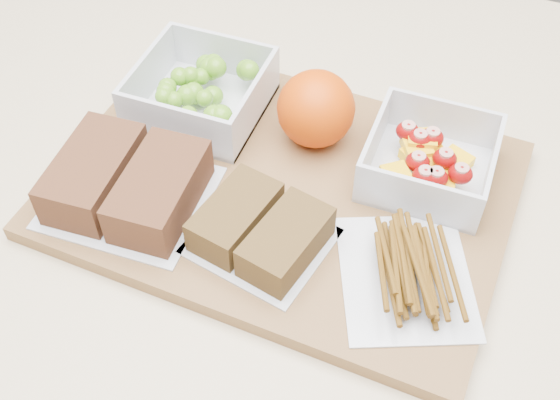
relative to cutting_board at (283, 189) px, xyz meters
The scene contains 7 objects.
cutting_board is the anchor object (origin of this frame).
grape_container 0.14m from the cutting_board, 148.39° to the left, with size 0.12×0.12×0.05m.
fruit_container 0.14m from the cutting_board, 25.30° to the left, with size 0.11×0.11×0.05m.
orange 0.08m from the cutting_board, 83.85° to the left, with size 0.08×0.08×0.08m, color #E34805.
sandwich_bag_left 0.15m from the cutting_board, 151.87° to the right, with size 0.15×0.13×0.04m.
sandwich_bag_center 0.08m from the cutting_board, 84.93° to the right, with size 0.13×0.12×0.04m.
pretzel_bag 0.15m from the cutting_board, 25.15° to the right, with size 0.15×0.16×0.03m.
Camera 1 is at (0.16, -0.39, 1.41)m, focal length 45.00 mm.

